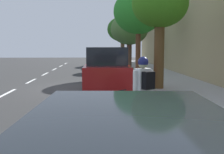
{
  "coord_description": "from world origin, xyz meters",
  "views": [
    {
      "loc": [
        0.91,
        -13.27,
        2.02
      ],
      "look_at": [
        1.3,
        -4.87,
        1.08
      ],
      "focal_mm": 43.93,
      "sensor_mm": 36.0,
      "label": 1
    }
  ],
  "objects_px": {
    "bicycle_at_curb": "(133,107)",
    "street_tree_far_end": "(129,30)",
    "parked_suv_red_mid": "(107,68)",
    "cyclist_with_backpack": "(144,84)",
    "parked_pickup_dark_blue_far": "(101,58)",
    "street_tree_mid_block": "(138,12)",
    "street_tree_corner": "(123,29)",
    "street_tree_near_cyclist": "(160,6)"
  },
  "relations": [
    {
      "from": "street_tree_mid_block",
      "to": "street_tree_corner",
      "type": "distance_m",
      "value": 12.76
    },
    {
      "from": "street_tree_corner",
      "to": "parked_pickup_dark_blue_far",
      "type": "bearing_deg",
      "value": -120.37
    },
    {
      "from": "parked_suv_red_mid",
      "to": "street_tree_mid_block",
      "type": "height_order",
      "value": "street_tree_mid_block"
    },
    {
      "from": "bicycle_at_curb",
      "to": "parked_suv_red_mid",
      "type": "bearing_deg",
      "value": 96.31
    },
    {
      "from": "parked_pickup_dark_blue_far",
      "to": "parked_suv_red_mid",
      "type": "bearing_deg",
      "value": -89.33
    },
    {
      "from": "cyclist_with_backpack",
      "to": "street_tree_corner",
      "type": "distance_m",
      "value": 25.11
    },
    {
      "from": "parked_pickup_dark_blue_far",
      "to": "bicycle_at_curb",
      "type": "height_order",
      "value": "parked_pickup_dark_blue_far"
    },
    {
      "from": "parked_suv_red_mid",
      "to": "street_tree_corner",
      "type": "xyz_separation_m",
      "value": [
        2.36,
        19.26,
        2.94
      ]
    },
    {
      "from": "street_tree_mid_block",
      "to": "bicycle_at_curb",
      "type": "bearing_deg",
      "value": -98.69
    },
    {
      "from": "parked_pickup_dark_blue_far",
      "to": "street_tree_mid_block",
      "type": "distance_m",
      "value": 9.46
    },
    {
      "from": "street_tree_near_cyclist",
      "to": "street_tree_far_end",
      "type": "bearing_deg",
      "value": 90.0
    },
    {
      "from": "parked_pickup_dark_blue_far",
      "to": "street_tree_corner",
      "type": "bearing_deg",
      "value": 59.63
    },
    {
      "from": "cyclist_with_backpack",
      "to": "street_tree_far_end",
      "type": "xyz_separation_m",
      "value": [
        1.57,
        17.77,
        2.43
      ]
    },
    {
      "from": "street_tree_mid_block",
      "to": "street_tree_far_end",
      "type": "distance_m",
      "value": 5.69
    },
    {
      "from": "parked_pickup_dark_blue_far",
      "to": "cyclist_with_backpack",
      "type": "relative_size",
      "value": 3.05
    },
    {
      "from": "street_tree_near_cyclist",
      "to": "street_tree_mid_block",
      "type": "relative_size",
      "value": 0.83
    },
    {
      "from": "parked_suv_red_mid",
      "to": "bicycle_at_curb",
      "type": "relative_size",
      "value": 3.56
    },
    {
      "from": "parked_pickup_dark_blue_far",
      "to": "street_tree_far_end",
      "type": "distance_m",
      "value": 4.6
    },
    {
      "from": "parked_suv_red_mid",
      "to": "bicycle_at_curb",
      "type": "height_order",
      "value": "parked_suv_red_mid"
    },
    {
      "from": "parked_suv_red_mid",
      "to": "street_tree_near_cyclist",
      "type": "bearing_deg",
      "value": -4.62
    },
    {
      "from": "street_tree_mid_block",
      "to": "street_tree_corner",
      "type": "relative_size",
      "value": 1.09
    },
    {
      "from": "parked_pickup_dark_blue_far",
      "to": "street_tree_corner",
      "type": "relative_size",
      "value": 1.02
    },
    {
      "from": "parked_pickup_dark_blue_far",
      "to": "street_tree_near_cyclist",
      "type": "height_order",
      "value": "street_tree_near_cyclist"
    },
    {
      "from": "cyclist_with_backpack",
      "to": "street_tree_far_end",
      "type": "height_order",
      "value": "street_tree_far_end"
    },
    {
      "from": "parked_suv_red_mid",
      "to": "parked_pickup_dark_blue_far",
      "type": "distance_m",
      "value": 14.94
    },
    {
      "from": "parked_suv_red_mid",
      "to": "parked_pickup_dark_blue_far",
      "type": "xyz_separation_m",
      "value": [
        -0.17,
        14.94,
        -0.13
      ]
    },
    {
      "from": "bicycle_at_curb",
      "to": "street_tree_mid_block",
      "type": "height_order",
      "value": "street_tree_mid_block"
    },
    {
      "from": "cyclist_with_backpack",
      "to": "street_tree_far_end",
      "type": "bearing_deg",
      "value": 84.94
    },
    {
      "from": "street_tree_near_cyclist",
      "to": "street_tree_corner",
      "type": "distance_m",
      "value": 19.45
    },
    {
      "from": "parked_suv_red_mid",
      "to": "parked_pickup_dark_blue_far",
      "type": "height_order",
      "value": "parked_suv_red_mid"
    },
    {
      "from": "street_tree_mid_block",
      "to": "parked_pickup_dark_blue_far",
      "type": "bearing_deg",
      "value": 106.72
    },
    {
      "from": "bicycle_at_curb",
      "to": "cyclist_with_backpack",
      "type": "bearing_deg",
      "value": -65.79
    },
    {
      "from": "bicycle_at_curb",
      "to": "street_tree_far_end",
      "type": "height_order",
      "value": "street_tree_far_end"
    },
    {
      "from": "street_tree_corner",
      "to": "street_tree_near_cyclist",
      "type": "bearing_deg",
      "value": -90.0
    },
    {
      "from": "street_tree_mid_block",
      "to": "street_tree_far_end",
      "type": "xyz_separation_m",
      "value": [
        0.0,
        5.62,
        -0.86
      ]
    },
    {
      "from": "street_tree_corner",
      "to": "street_tree_far_end",
      "type": "bearing_deg",
      "value": -90.0
    },
    {
      "from": "cyclist_with_backpack",
      "to": "street_tree_far_end",
      "type": "relative_size",
      "value": 0.37
    },
    {
      "from": "bicycle_at_curb",
      "to": "cyclist_with_backpack",
      "type": "height_order",
      "value": "cyclist_with_backpack"
    },
    {
      "from": "street_tree_corner",
      "to": "street_tree_mid_block",
      "type": "bearing_deg",
      "value": -90.0
    },
    {
      "from": "bicycle_at_curb",
      "to": "street_tree_far_end",
      "type": "relative_size",
      "value": 0.28
    },
    {
      "from": "street_tree_mid_block",
      "to": "parked_suv_red_mid",
      "type": "bearing_deg",
      "value": -109.9
    },
    {
      "from": "parked_suv_red_mid",
      "to": "bicycle_at_curb",
      "type": "distance_m",
      "value": 5.24
    }
  ]
}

